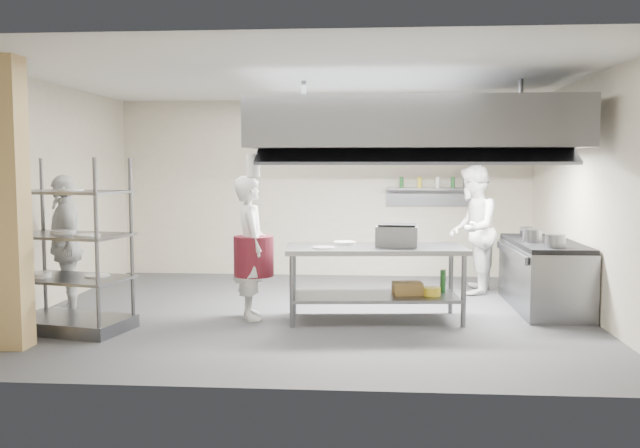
# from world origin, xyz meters

# --- Properties ---
(floor) EXTENTS (7.00, 7.00, 0.00)m
(floor) POSITION_xyz_m (0.00, 0.00, 0.00)
(floor) COLOR #343437
(floor) RESTS_ON ground
(ceiling) EXTENTS (7.00, 7.00, 0.00)m
(ceiling) POSITION_xyz_m (0.00, 0.00, 3.00)
(ceiling) COLOR silver
(ceiling) RESTS_ON wall_back
(wall_back) EXTENTS (7.00, 0.00, 7.00)m
(wall_back) POSITION_xyz_m (0.00, 3.00, 1.50)
(wall_back) COLOR #AFA38B
(wall_back) RESTS_ON ground
(wall_left) EXTENTS (0.00, 6.00, 6.00)m
(wall_left) POSITION_xyz_m (-3.50, 0.00, 1.50)
(wall_left) COLOR #AFA38B
(wall_left) RESTS_ON ground
(wall_right) EXTENTS (0.00, 6.00, 6.00)m
(wall_right) POSITION_xyz_m (3.50, 0.00, 1.50)
(wall_right) COLOR #AFA38B
(wall_right) RESTS_ON ground
(column) EXTENTS (0.30, 0.30, 3.00)m
(column) POSITION_xyz_m (-2.90, -1.90, 1.50)
(column) COLOR #DAB46F
(column) RESTS_ON floor
(exhaust_hood) EXTENTS (4.00, 2.50, 0.60)m
(exhaust_hood) POSITION_xyz_m (1.30, 0.40, 2.40)
(exhaust_hood) COLOR slate
(exhaust_hood) RESTS_ON ceiling
(hood_strip_a) EXTENTS (1.60, 0.12, 0.04)m
(hood_strip_a) POSITION_xyz_m (0.40, 0.40, 2.08)
(hood_strip_a) COLOR white
(hood_strip_a) RESTS_ON exhaust_hood
(hood_strip_b) EXTENTS (1.60, 0.12, 0.04)m
(hood_strip_b) POSITION_xyz_m (2.20, 0.40, 2.08)
(hood_strip_b) COLOR white
(hood_strip_b) RESTS_ON exhaust_hood
(wall_shelf) EXTENTS (1.50, 0.28, 0.04)m
(wall_shelf) POSITION_xyz_m (1.80, 2.84, 1.50)
(wall_shelf) COLOR slate
(wall_shelf) RESTS_ON wall_back
(island) EXTENTS (2.24, 1.09, 0.91)m
(island) POSITION_xyz_m (0.85, -0.35, 0.46)
(island) COLOR gray
(island) RESTS_ON floor
(island_worktop) EXTENTS (2.24, 1.09, 0.06)m
(island_worktop) POSITION_xyz_m (0.85, -0.35, 0.88)
(island_worktop) COLOR slate
(island_worktop) RESTS_ON island
(island_undershelf) EXTENTS (2.06, 0.98, 0.04)m
(island_undershelf) POSITION_xyz_m (0.85, -0.35, 0.30)
(island_undershelf) COLOR slate
(island_undershelf) RESTS_ON island
(pass_rack) EXTENTS (1.46, 1.04, 1.98)m
(pass_rack) POSITION_xyz_m (-2.65, -1.14, 0.99)
(pass_rack) COLOR gray
(pass_rack) RESTS_ON floor
(cooking_range) EXTENTS (0.80, 2.00, 0.84)m
(cooking_range) POSITION_xyz_m (3.08, 0.50, 0.42)
(cooking_range) COLOR gray
(cooking_range) RESTS_ON floor
(range_top) EXTENTS (0.78, 1.96, 0.06)m
(range_top) POSITION_xyz_m (3.08, 0.50, 0.87)
(range_top) COLOR black
(range_top) RESTS_ON cooking_range
(chef_head) EXTENTS (0.61, 0.75, 1.77)m
(chef_head) POSITION_xyz_m (-0.69, -0.36, 0.88)
(chef_head) COLOR white
(chef_head) RESTS_ON floor
(chef_line) EXTENTS (0.93, 1.07, 1.90)m
(chef_line) POSITION_xyz_m (2.29, 1.50, 0.95)
(chef_line) COLOR white
(chef_line) RESTS_ON floor
(chef_plating) EXTENTS (0.87, 1.13, 1.78)m
(chef_plating) POSITION_xyz_m (-3.00, -0.47, 0.89)
(chef_plating) COLOR white
(chef_plating) RESTS_ON floor
(griddle) EXTENTS (0.54, 0.44, 0.25)m
(griddle) POSITION_xyz_m (1.11, -0.27, 1.03)
(griddle) COLOR slate
(griddle) RESTS_ON island_worktop
(wicker_basket) EXTENTS (0.38, 0.29, 0.15)m
(wicker_basket) POSITION_xyz_m (1.24, -0.35, 0.40)
(wicker_basket) COLOR brown
(wicker_basket) RESTS_ON island_undershelf
(stockpot) EXTENTS (0.24, 0.24, 0.17)m
(stockpot) POSITION_xyz_m (2.88, 0.35, 0.98)
(stockpot) COLOR gray
(stockpot) RESTS_ON range_top
(plate_stack) EXTENTS (0.28, 0.28, 0.05)m
(plate_stack) POSITION_xyz_m (-2.65, -1.14, 0.63)
(plate_stack) COLOR white
(plate_stack) RESTS_ON pass_rack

